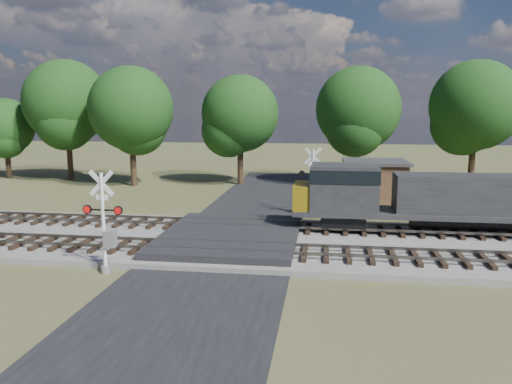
# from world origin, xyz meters

# --- Properties ---
(ground) EXTENTS (160.00, 160.00, 0.00)m
(ground) POSITION_xyz_m (0.00, 0.00, 0.00)
(ground) COLOR #464C28
(ground) RESTS_ON ground
(ballast_bed) EXTENTS (140.00, 10.00, 0.30)m
(ballast_bed) POSITION_xyz_m (10.00, 0.50, 0.15)
(ballast_bed) COLOR gray
(ballast_bed) RESTS_ON ground
(road) EXTENTS (7.00, 60.00, 0.08)m
(road) POSITION_xyz_m (0.00, 0.00, 0.04)
(road) COLOR black
(road) RESTS_ON ground
(crossing_panel) EXTENTS (7.00, 9.00, 0.62)m
(crossing_panel) POSITION_xyz_m (0.00, 0.50, 0.32)
(crossing_panel) COLOR #262628
(crossing_panel) RESTS_ON ground
(track_near) EXTENTS (140.00, 2.60, 0.33)m
(track_near) POSITION_xyz_m (3.12, -2.00, 0.41)
(track_near) COLOR black
(track_near) RESTS_ON ballast_bed
(track_far) EXTENTS (140.00, 2.60, 0.33)m
(track_far) POSITION_xyz_m (3.12, 3.00, 0.41)
(track_far) COLOR black
(track_far) RESTS_ON ballast_bed
(crossing_signal_near) EXTENTS (1.81, 0.39, 4.48)m
(crossing_signal_near) POSITION_xyz_m (-4.34, -4.95, 1.86)
(crossing_signal_near) COLOR silver
(crossing_signal_near) RESTS_ON ground
(crossing_signal_far) EXTENTS (1.84, 0.42, 4.57)m
(crossing_signal_far) POSITION_xyz_m (3.95, 8.01, 1.90)
(crossing_signal_far) COLOR silver
(crossing_signal_far) RESTS_ON ground
(equipment_shed) EXTENTS (4.79, 4.79, 3.22)m
(equipment_shed) POSITION_xyz_m (8.53, 13.40, 1.63)
(equipment_shed) COLOR #46251E
(equipment_shed) RESTS_ON ground
(treeline) EXTENTS (75.92, 11.53, 11.90)m
(treeline) POSITION_xyz_m (9.59, 21.14, 7.16)
(treeline) COLOR black
(treeline) RESTS_ON ground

